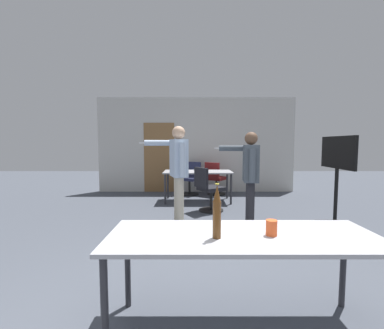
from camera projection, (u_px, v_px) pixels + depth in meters
back_wall at (196, 145)px, 7.64m from camera, size 5.81×0.12×2.79m
conference_table_near at (243, 243)px, 1.91m from camera, size 2.00×0.71×0.75m
conference_table_far at (199, 174)px, 6.37m from camera, size 1.68×0.79×0.75m
tv_screen at (338, 172)px, 4.38m from camera, size 0.44×1.01×1.56m
person_right_polo at (251, 170)px, 4.35m from camera, size 0.74×0.69×1.63m
person_left_plaid at (179, 165)px, 4.58m from camera, size 0.90×0.62×1.74m
office_chair_near_pushed at (192, 179)px, 7.28m from camera, size 0.64×0.67×0.91m
office_chair_far_left at (209, 191)px, 5.42m from camera, size 0.68×0.66×0.94m
office_chair_far_right at (216, 180)px, 7.19m from camera, size 0.66×0.68×0.92m
beer_bottle at (218, 213)px, 1.82m from camera, size 0.06×0.06×0.39m
drink_cup at (272, 228)px, 1.88m from camera, size 0.08×0.08×0.11m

